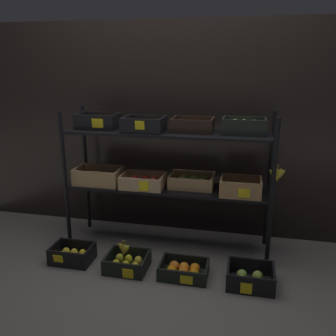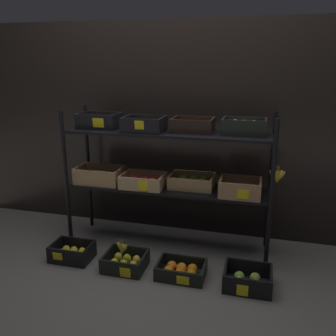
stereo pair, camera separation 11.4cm
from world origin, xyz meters
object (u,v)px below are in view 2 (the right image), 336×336
Objects in this scene: crate_ground_left_lemon at (125,262)px; crate_ground_apple_green at (247,280)px; display_rack at (168,159)px; crate_ground_lemon at (72,253)px; crate_ground_orange at (181,271)px; banana_bunch_loose at (122,248)px.

crate_ground_apple_green reaches higher than crate_ground_left_lemon.
display_rack is at bearing 147.01° from crate_ground_apple_green.
crate_ground_lemon is 0.87m from crate_ground_orange.
display_rack reaches higher than banana_bunch_loose.
display_rack is at bearing 63.12° from crate_ground_left_lemon.
crate_ground_apple_green is (0.89, -0.01, 0.00)m from crate_ground_left_lemon.
banana_bunch_loose reaches higher than crate_ground_lemon.
banana_bunch_loose is at bearing -118.72° from display_rack.
crate_ground_orange is at bearing -63.99° from display_rack.
display_rack is 1.06m from crate_ground_apple_green.
crate_ground_orange is (0.21, -0.42, -0.70)m from display_rack.
crate_ground_apple_green is at bearing -1.40° from crate_ground_orange.
crate_ground_orange is at bearing 178.60° from crate_ground_apple_green.
crate_ground_orange is (0.87, -0.01, -0.01)m from crate_ground_lemon.
banana_bunch_loose is at bearing -179.30° from crate_ground_orange.
crate_ground_lemon is at bearing 177.91° from crate_ground_left_lemon.
crate_ground_left_lemon reaches higher than crate_ground_orange.
crate_ground_apple_green is at bearing -1.13° from crate_ground_lemon.
crate_ground_orange is 0.46m from banana_bunch_loose.
crate_ground_apple_green reaches higher than crate_ground_orange.
crate_ground_lemon is 0.90× the size of crate_ground_orange.
crate_ground_lemon is 1.33m from crate_ground_apple_green.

